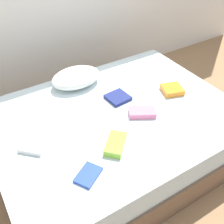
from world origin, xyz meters
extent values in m
plane|color=#93704C|center=(0.00, 0.00, 0.00)|extent=(8.00, 8.00, 0.00)
cube|color=brown|center=(0.00, 0.00, 0.14)|extent=(2.00, 1.50, 0.28)
cube|color=silver|center=(0.00, 0.00, 0.39)|extent=(1.96, 1.46, 0.22)
ellipsoid|color=white|center=(-0.08, 0.55, 0.58)|extent=(0.46, 0.31, 0.15)
cube|color=navy|center=(0.12, 0.15, 0.52)|extent=(0.20, 0.19, 0.03)
cube|color=pink|center=(0.18, -0.13, 0.52)|extent=(0.24, 0.21, 0.05)
cube|color=white|center=(-0.67, 0.01, 0.52)|extent=(0.26, 0.27, 0.03)
cube|color=#8CC638|center=(-0.19, -0.31, 0.53)|extent=(0.24, 0.24, 0.05)
cube|color=#2847B7|center=(-0.48, -0.43, 0.51)|extent=(0.21, 0.19, 0.02)
cube|color=orange|center=(0.59, -0.01, 0.53)|extent=(0.22, 0.21, 0.05)
camera|label=1|loc=(-0.90, -1.41, 1.90)|focal=43.19mm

